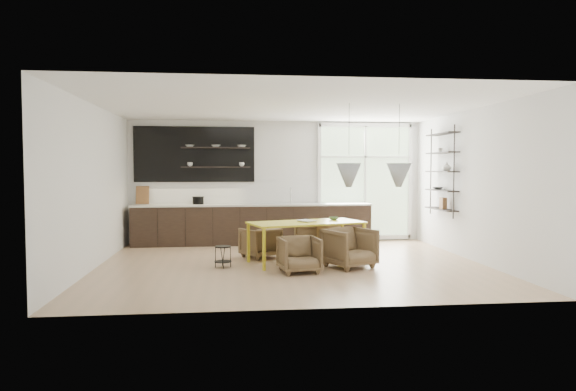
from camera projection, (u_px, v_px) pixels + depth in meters
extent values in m
cube|color=tan|center=(291.00, 265.00, 9.43)|extent=(7.00, 6.00, 0.01)
cube|color=silver|center=(277.00, 182.00, 12.34)|extent=(7.00, 0.02, 2.90)
cube|color=silver|center=(93.00, 187.00, 8.98)|extent=(0.02, 6.00, 2.90)
cube|color=silver|center=(474.00, 185.00, 9.74)|extent=(0.02, 6.00, 2.90)
cube|color=white|center=(292.00, 106.00, 9.28)|extent=(7.00, 6.00, 0.01)
cube|color=#B2D1A5|center=(365.00, 181.00, 12.54)|extent=(2.20, 0.02, 2.70)
cube|color=silver|center=(365.00, 181.00, 12.51)|extent=(2.30, 0.08, 2.80)
cone|color=#A7B0B5|center=(349.00, 175.00, 8.96)|extent=(0.44, 0.44, 0.42)
cone|color=#A7B0B5|center=(399.00, 175.00, 9.05)|extent=(0.44, 0.44, 0.42)
cylinder|color=black|center=(349.00, 129.00, 8.91)|extent=(0.01, 0.01, 0.89)
cylinder|color=black|center=(399.00, 129.00, 9.01)|extent=(0.01, 0.01, 0.89)
cube|color=black|center=(253.00, 225.00, 11.99)|extent=(5.50, 0.65, 0.90)
cube|color=silver|center=(253.00, 205.00, 11.97)|extent=(5.54, 0.69, 0.04)
cube|color=silver|center=(252.00, 192.00, 12.27)|extent=(5.50, 0.02, 0.55)
cube|color=black|center=(195.00, 154.00, 12.05)|extent=(2.80, 0.06, 1.30)
cube|color=black|center=(216.00, 148.00, 11.96)|extent=(1.60, 0.28, 0.03)
cube|color=black|center=(216.00, 167.00, 11.98)|extent=(1.60, 0.28, 0.03)
cube|color=brown|center=(143.00, 195.00, 11.91)|extent=(0.30, 0.10, 0.42)
cylinder|color=silver|center=(291.00, 196.00, 12.15)|extent=(0.02, 0.02, 0.40)
imported|color=white|center=(190.00, 146.00, 11.89)|extent=(0.22, 0.22, 0.05)
imported|color=white|center=(216.00, 146.00, 11.96)|extent=(0.22, 0.22, 0.05)
imported|color=white|center=(242.00, 146.00, 12.02)|extent=(0.22, 0.22, 0.05)
imported|color=white|center=(190.00, 164.00, 11.91)|extent=(0.12, 0.12, 0.10)
imported|color=white|center=(242.00, 164.00, 12.04)|extent=(0.12, 0.12, 0.10)
cylinder|color=black|center=(198.00, 201.00, 11.89)|extent=(0.25, 0.25, 0.16)
cube|color=black|center=(454.00, 172.00, 10.31)|extent=(0.02, 0.02, 1.90)
cube|color=black|center=(431.00, 171.00, 11.50)|extent=(0.02, 0.02, 1.90)
cube|color=black|center=(441.00, 209.00, 10.94)|extent=(0.26, 1.20, 0.02)
cube|color=black|center=(441.00, 190.00, 10.92)|extent=(0.26, 1.20, 0.02)
cube|color=black|center=(442.00, 172.00, 10.90)|extent=(0.26, 1.20, 0.02)
cube|color=black|center=(442.00, 153.00, 10.88)|extent=(0.26, 1.20, 0.03)
cube|color=black|center=(442.00, 134.00, 10.86)|extent=(0.26, 1.20, 0.03)
imported|color=white|center=(447.00, 167.00, 10.65)|extent=(0.18, 0.18, 0.19)
imported|color=#333338|center=(438.00, 188.00, 11.12)|extent=(0.22, 0.22, 0.05)
imported|color=white|center=(440.00, 150.00, 10.98)|extent=(0.10, 0.10, 0.09)
cube|color=brown|center=(443.00, 203.00, 10.84)|extent=(0.10, 0.18, 0.24)
cube|color=gold|center=(306.00, 223.00, 9.61)|extent=(2.28, 1.50, 0.03)
cube|color=gold|center=(264.00, 250.00, 8.85)|extent=(0.06, 0.06, 0.73)
cube|color=gold|center=(248.00, 243.00, 9.64)|extent=(0.06, 0.06, 0.73)
cube|color=gold|center=(364.00, 243.00, 9.63)|extent=(0.06, 0.06, 0.73)
cube|color=gold|center=(342.00, 237.00, 10.41)|extent=(0.06, 0.06, 0.73)
imported|color=brown|center=(260.00, 242.00, 10.17)|extent=(0.89, 0.90, 0.60)
imported|color=brown|center=(317.00, 238.00, 10.61)|extent=(0.98, 0.98, 0.65)
imported|color=brown|center=(299.00, 255.00, 8.71)|extent=(0.74, 0.75, 0.61)
imported|color=brown|center=(350.00, 248.00, 9.13)|extent=(1.02, 1.03, 0.71)
cylinder|color=black|center=(223.00, 247.00, 9.13)|extent=(0.29, 0.29, 0.02)
cylinder|color=black|center=(223.00, 261.00, 9.15)|extent=(0.30, 0.30, 0.01)
cylinder|color=black|center=(230.00, 257.00, 9.15)|extent=(0.01, 0.01, 0.37)
cylinder|color=black|center=(224.00, 256.00, 9.28)|extent=(0.01, 0.01, 0.37)
cylinder|color=black|center=(215.00, 257.00, 9.14)|extent=(0.01, 0.01, 0.37)
cylinder|color=black|center=(222.00, 258.00, 9.01)|extent=(0.01, 0.01, 0.37)
imported|color=white|center=(302.00, 221.00, 9.58)|extent=(0.38, 0.41, 0.03)
imported|color=#4E7046|center=(334.00, 218.00, 9.98)|extent=(0.22, 0.22, 0.06)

